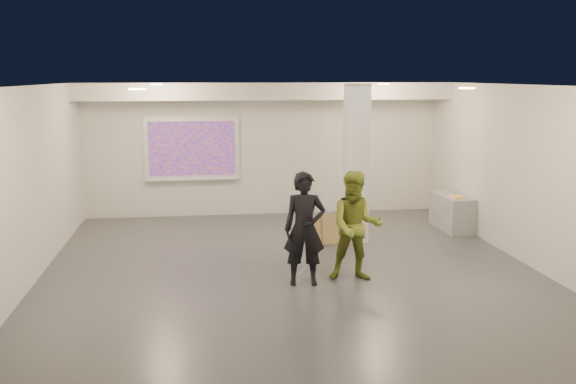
{
  "coord_description": "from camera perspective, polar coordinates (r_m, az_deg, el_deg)",
  "views": [
    {
      "loc": [
        -1.43,
        -9.93,
        3.16
      ],
      "look_at": [
        0.0,
        0.4,
        1.25
      ],
      "focal_mm": 40.0,
      "sensor_mm": 36.0,
      "label": 1
    }
  ],
  "objects": [
    {
      "name": "floor",
      "position": [
        10.52,
        0.3,
        -7.11
      ],
      "size": [
        8.0,
        9.0,
        0.01
      ],
      "primitive_type": "cube",
      "color": "#36383E",
      "rests_on": "ground"
    },
    {
      "name": "ceiling",
      "position": [
        10.03,
        0.32,
        9.47
      ],
      "size": [
        8.0,
        9.0,
        0.01
      ],
      "primitive_type": "cube",
      "color": "silver",
      "rests_on": "floor"
    },
    {
      "name": "wall_back",
      "position": [
        14.59,
        -2.22,
        3.84
      ],
      "size": [
        8.0,
        0.01,
        3.0
      ],
      "primitive_type": "cube",
      "color": "silver",
      "rests_on": "floor"
    },
    {
      "name": "wall_front",
      "position": [
        5.85,
        6.64,
        -6.15
      ],
      "size": [
        8.0,
        0.01,
        3.0
      ],
      "primitive_type": "cube",
      "color": "silver",
      "rests_on": "floor"
    },
    {
      "name": "wall_left",
      "position": [
        10.39,
        -22.1,
        0.42
      ],
      "size": [
        0.01,
        9.0,
        3.0
      ],
      "primitive_type": "cube",
      "color": "silver",
      "rests_on": "floor"
    },
    {
      "name": "wall_right",
      "position": [
        11.44,
        20.57,
        1.37
      ],
      "size": [
        0.01,
        9.0,
        3.0
      ],
      "primitive_type": "cube",
      "color": "silver",
      "rests_on": "floor"
    },
    {
      "name": "soffit_band",
      "position": [
        13.96,
        -2.03,
        8.97
      ],
      "size": [
        8.0,
        1.1,
        0.36
      ],
      "primitive_type": "cube",
      "color": "silver",
      "rests_on": "ceiling"
    },
    {
      "name": "downlight_nw",
      "position": [
        12.45,
        -11.59,
        9.34
      ],
      "size": [
        0.22,
        0.22,
        0.02
      ],
      "primitive_type": "cylinder",
      "color": "#FFD884",
      "rests_on": "ceiling"
    },
    {
      "name": "downlight_ne",
      "position": [
        12.95,
        8.51,
        9.47
      ],
      "size": [
        0.22,
        0.22,
        0.02
      ],
      "primitive_type": "cylinder",
      "color": "#FFD884",
      "rests_on": "ceiling"
    },
    {
      "name": "downlight_sw",
      "position": [
        8.46,
        -13.26,
        8.9
      ],
      "size": [
        0.22,
        0.22,
        0.02
      ],
      "primitive_type": "cylinder",
      "color": "#FFD884",
      "rests_on": "ceiling"
    },
    {
      "name": "downlight_se",
      "position": [
        9.18,
        15.61,
        8.88
      ],
      "size": [
        0.22,
        0.22,
        0.02
      ],
      "primitive_type": "cylinder",
      "color": "#FFD884",
      "rests_on": "ceiling"
    },
    {
      "name": "column",
      "position": [
        12.2,
        6.09,
        2.5
      ],
      "size": [
        0.52,
        0.52,
        3.0
      ],
      "primitive_type": "cylinder",
      "color": "white",
      "rests_on": "floor"
    },
    {
      "name": "projection_screen",
      "position": [
        14.47,
        -8.53,
        3.78
      ],
      "size": [
        2.1,
        0.13,
        1.42
      ],
      "color": "white",
      "rests_on": "wall_back"
    },
    {
      "name": "credenza",
      "position": [
        13.7,
        14.38,
        -1.74
      ],
      "size": [
        0.55,
        1.25,
        0.72
      ],
      "primitive_type": "cube",
      "rotation": [
        0.0,
        0.0,
        0.03
      ],
      "color": "gray",
      "rests_on": "floor"
    },
    {
      "name": "papers_stack",
      "position": [
        13.4,
        14.67,
        -0.41
      ],
      "size": [
        0.34,
        0.38,
        0.02
      ],
      "primitive_type": "cube",
      "rotation": [
        0.0,
        0.0,
        -0.31
      ],
      "color": "silver",
      "rests_on": "credenza"
    },
    {
      "name": "postit_pad",
      "position": [
        13.36,
        14.8,
        -0.43
      ],
      "size": [
        0.26,
        0.3,
        0.03
      ],
      "primitive_type": "cube",
      "rotation": [
        0.0,
        0.0,
        0.3
      ],
      "color": "yellow",
      "rests_on": "credenza"
    },
    {
      "name": "cardboard_back",
      "position": [
        12.15,
        4.36,
        -3.3
      ],
      "size": [
        0.55,
        0.19,
        0.59
      ],
      "primitive_type": "cube",
      "rotation": [
        -0.16,
        0.0,
        -0.1
      ],
      "color": "#987C4C",
      "rests_on": "floor"
    },
    {
      "name": "cardboard_front",
      "position": [
        12.2,
        3.4,
        -3.44
      ],
      "size": [
        0.46,
        0.17,
        0.5
      ],
      "primitive_type": "cube",
      "rotation": [
        -0.24,
        0.0,
        -0.01
      ],
      "color": "#987C4C",
      "rests_on": "floor"
    },
    {
      "name": "woman",
      "position": [
        9.7,
        1.49,
        -3.3
      ],
      "size": [
        0.67,
        0.48,
        1.73
      ],
      "primitive_type": "imported",
      "rotation": [
        0.0,
        0.0,
        -0.11
      ],
      "color": "black",
      "rests_on": "floor"
    },
    {
      "name": "man",
      "position": [
        9.96,
        6.07,
        -3.05
      ],
      "size": [
        0.91,
        0.76,
        1.71
      ],
      "primitive_type": "imported",
      "rotation": [
        0.0,
        0.0,
        -0.14
      ],
      "color": "olive",
      "rests_on": "floor"
    }
  ]
}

